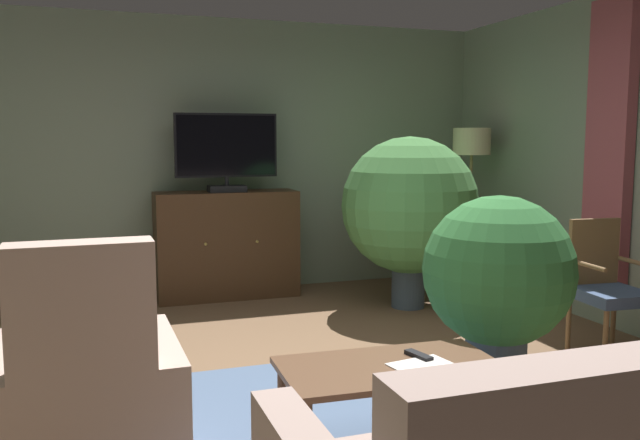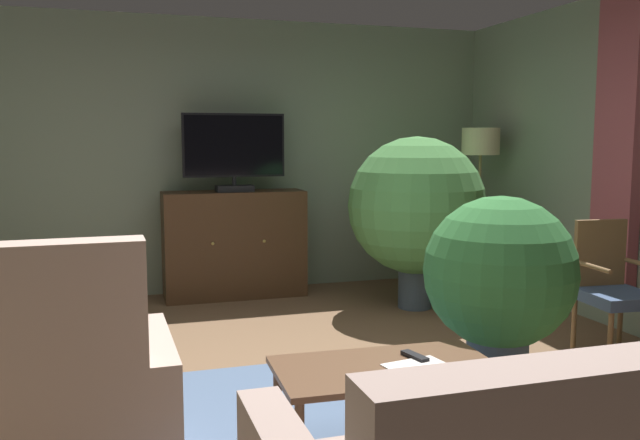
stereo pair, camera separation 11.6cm
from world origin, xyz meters
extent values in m
cube|color=brown|center=(0.00, 0.00, -0.02)|extent=(6.00, 6.67, 0.04)
cube|color=gray|center=(0.00, 3.08, 1.35)|extent=(6.00, 0.10, 2.69)
cube|color=#A34C56|center=(2.64, 0.71, 1.48)|extent=(0.10, 0.44, 2.26)
cube|color=slate|center=(-0.26, -0.30, 0.01)|extent=(2.08, 1.93, 0.01)
cube|color=black|center=(-0.03, 2.73, 0.03)|extent=(1.29, 0.38, 0.06)
cube|color=#422B19|center=(-0.03, 2.73, 0.51)|extent=(1.35, 0.44, 1.03)
sphere|color=tan|center=(-0.28, 2.50, 0.56)|extent=(0.03, 0.03, 0.03)
sphere|color=tan|center=(0.21, 2.50, 0.56)|extent=(0.03, 0.03, 0.03)
cube|color=black|center=(-0.03, 2.68, 1.06)|extent=(0.35, 0.20, 0.06)
cylinder|color=black|center=(-0.03, 2.68, 1.13)|extent=(0.04, 0.04, 0.08)
cube|color=black|center=(-0.03, 2.68, 1.46)|extent=(0.97, 0.05, 0.60)
cube|color=black|center=(-0.03, 2.66, 1.46)|extent=(0.93, 0.01, 0.56)
cube|color=brown|center=(0.09, -0.72, 0.41)|extent=(1.10, 0.63, 0.03)
cylinder|color=brown|center=(0.59, -0.50, 0.20)|extent=(0.04, 0.04, 0.40)
cylinder|color=brown|center=(-0.39, -0.46, 0.20)|extent=(0.04, 0.04, 0.40)
cylinder|color=brown|center=(0.57, -0.99, 0.20)|extent=(0.04, 0.04, 0.40)
cube|color=black|center=(0.27, -0.67, 0.44)|extent=(0.09, 0.18, 0.02)
cube|color=silver|center=(0.23, -0.79, 0.43)|extent=(0.33, 0.27, 0.01)
cube|color=#BC9E8E|center=(-1.32, -0.51, 0.20)|extent=(0.57, 0.88, 0.41)
cube|color=#BC9E8E|center=(-1.32, -0.85, 0.77)|extent=(0.56, 0.19, 0.72)
cube|color=#BC9E8E|center=(-1.67, -0.51, 0.30)|extent=(0.14, 0.87, 0.61)
cube|color=#BC9E8E|center=(-0.98, -0.50, 0.30)|extent=(0.14, 0.87, 0.61)
cube|color=#42567A|center=(2.11, 0.03, 0.45)|extent=(0.47, 0.51, 0.08)
cube|color=olive|center=(2.13, 0.25, 0.70)|extent=(0.39, 0.08, 0.51)
cylinder|color=olive|center=(1.91, -0.15, 0.21)|extent=(0.04, 0.04, 0.41)
cylinder|color=olive|center=(1.95, 0.25, 0.21)|extent=(0.04, 0.04, 0.41)
cylinder|color=olive|center=(2.32, 0.22, 0.21)|extent=(0.04, 0.04, 0.41)
cylinder|color=olive|center=(2.31, 0.02, 0.67)|extent=(0.07, 0.38, 0.03)
cylinder|color=olive|center=(1.92, 0.05, 0.67)|extent=(0.07, 0.38, 0.03)
cylinder|color=#3D4C5B|center=(1.44, 1.80, 0.19)|extent=(0.30, 0.30, 0.39)
sphere|color=#4C8E47|center=(1.44, 1.80, 0.93)|extent=(1.23, 1.23, 1.23)
cylinder|color=#3D4C5B|center=(1.07, -0.15, 0.16)|extent=(0.37, 0.37, 0.32)
sphere|color=#2D6B33|center=(1.07, -0.15, 0.73)|extent=(0.92, 0.92, 0.92)
ellipsoid|color=tan|center=(-1.24, 0.54, 0.08)|extent=(0.37, 0.40, 0.17)
sphere|color=tan|center=(-1.09, 0.36, 0.11)|extent=(0.12, 0.12, 0.12)
cone|color=tan|center=(-1.06, 0.38, 0.17)|extent=(0.04, 0.04, 0.04)
cone|color=tan|center=(-1.11, 0.34, 0.17)|extent=(0.04, 0.04, 0.04)
cylinder|color=tan|center=(-1.39, 0.79, 0.05)|extent=(0.17, 0.19, 0.06)
cylinder|color=#4C4233|center=(2.34, 2.25, 0.02)|extent=(0.35, 0.35, 0.04)
cylinder|color=olive|center=(2.34, 2.25, 0.68)|extent=(0.03, 0.03, 1.37)
cylinder|color=beige|center=(2.34, 2.25, 1.50)|extent=(0.37, 0.37, 0.26)
camera|label=1|loc=(-1.27, -3.61, 1.52)|focal=37.80mm
camera|label=2|loc=(-1.16, -3.65, 1.52)|focal=37.80mm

